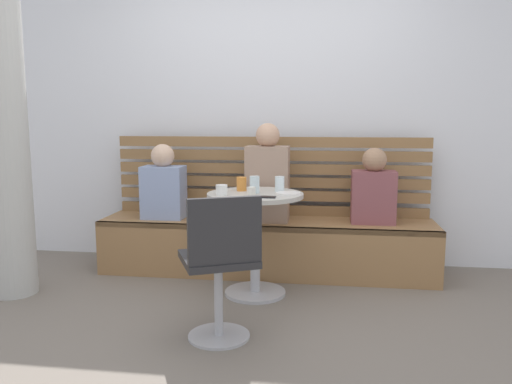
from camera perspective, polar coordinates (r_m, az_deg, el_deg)
ground at (r=3.11m, az=-1.62°, el=-15.64°), size 8.00×8.00×0.00m
back_wall at (r=4.47m, az=1.90°, el=10.75°), size 5.20×0.10×2.90m
concrete_pillar at (r=3.94m, az=-26.82°, el=9.47°), size 0.32×0.32×2.80m
booth_bench at (r=4.16m, az=1.16°, el=-6.15°), size 2.70×0.52×0.44m
booth_backrest at (r=4.29m, az=1.57°, el=1.86°), size 2.65×0.04×0.67m
cafe_table at (r=3.59m, az=-0.09°, el=-3.62°), size 0.68×0.68×0.74m
white_chair at (r=2.84m, az=-4.01°, el=-7.98°), size 0.53×0.53×0.85m
person_adult at (r=4.02m, az=1.32°, el=1.64°), size 0.34×0.22×0.78m
person_child_left at (r=4.07m, az=13.13°, el=0.19°), size 0.34×0.22×0.59m
person_child_middle at (r=4.22m, az=-10.41°, el=0.68°), size 0.34×0.22×0.61m
cup_tumbler_orange at (r=3.65m, az=-1.65°, el=0.91°), size 0.07×0.07×0.10m
cup_glass_tall at (r=3.54m, az=-0.17°, el=0.85°), size 0.07×0.07×0.12m
cup_espresso_small at (r=3.46m, az=-0.51°, el=0.12°), size 0.06×0.06×0.05m
cup_ceramic_white at (r=3.47m, az=-3.91°, el=0.25°), size 0.08×0.08×0.07m
cup_water_clear at (r=3.62m, az=2.69°, el=0.91°), size 0.07×0.07×0.11m
plate_small at (r=3.50m, az=3.68°, el=-0.15°), size 0.17×0.17×0.01m
phone_on_table at (r=3.35m, az=1.06°, el=-0.56°), size 0.14×0.07×0.01m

